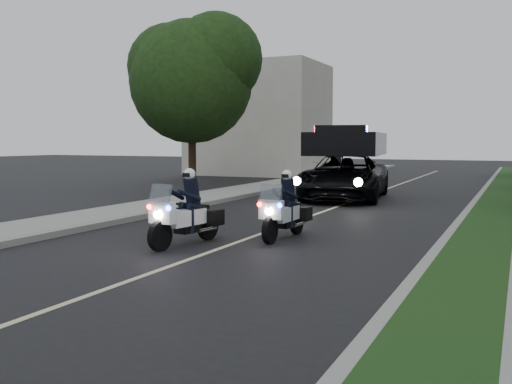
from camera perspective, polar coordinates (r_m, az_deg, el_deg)
ground at (r=10.35m, az=-8.35°, el=-7.20°), size 120.00×120.00×0.00m
curb_right at (r=18.66m, az=20.03°, el=-1.75°), size 0.20×60.00×0.15m
grass_verge at (r=18.62m, az=22.18°, el=-1.82°), size 1.20×60.00×0.16m
curb_left at (r=20.94m, az=-2.94°, el=-0.74°), size 0.20×60.00×0.15m
sidewalk_left at (r=21.46m, az=-5.55°, el=-0.60°), size 2.00×60.00×0.16m
building_far at (r=37.83m, az=0.30°, el=7.05°), size 8.00×6.00×7.00m
lane_marking at (r=19.41m, az=7.87°, el=-1.44°), size 0.12×50.00×0.01m
police_moto_left at (r=12.36m, az=-6.84°, el=-5.16°), size 0.92×1.97×1.61m
police_moto_right at (r=13.10m, az=2.79°, el=-4.55°), size 0.69×1.83×1.54m
police_suv at (r=22.12m, az=8.66°, el=-0.67°), size 3.52×6.31×2.92m
bicycle at (r=27.47m, az=7.97°, el=0.45°), size 0.80×1.87×0.95m
cyclist at (r=27.47m, az=7.97°, el=0.45°), size 0.67×0.45×1.84m
tree_left_near at (r=27.57m, az=-6.22°, el=0.48°), size 7.47×7.47×9.51m
tree_left_far at (r=37.97m, az=1.11°, el=1.76°), size 6.19×6.19×8.76m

